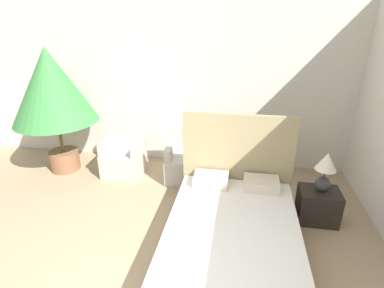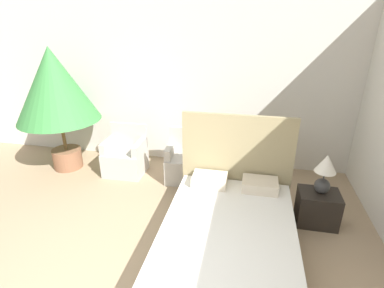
{
  "view_description": "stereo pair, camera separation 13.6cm",
  "coord_description": "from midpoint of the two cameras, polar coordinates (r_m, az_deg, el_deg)",
  "views": [
    {
      "loc": [
        1.0,
        -1.59,
        2.56
      ],
      "look_at": [
        0.3,
        2.54,
        0.77
      ],
      "focal_mm": 28.0,
      "sensor_mm": 36.0,
      "label": 1
    },
    {
      "loc": [
        1.13,
        -1.56,
        2.56
      ],
      "look_at": [
        0.3,
        2.54,
        0.77
      ],
      "focal_mm": 28.0,
      "sensor_mm": 36.0,
      "label": 2
    }
  ],
  "objects": [
    {
      "name": "wall_back",
      "position": [
        5.37,
        -2.06,
        11.23
      ],
      "size": [
        10.0,
        0.06,
        2.9
      ],
      "color": "silver",
      "rests_on": "ground_plane"
    },
    {
      "name": "bed",
      "position": [
        3.67,
        6.61,
        -15.99
      ],
      "size": [
        1.53,
        2.17,
        1.37
      ],
      "color": "#8C7A5B",
      "rests_on": "ground_plane"
    },
    {
      "name": "armchair_near_window_left",
      "position": [
        5.36,
        -13.51,
        -2.78
      ],
      "size": [
        0.67,
        0.59,
        0.84
      ],
      "rotation": [
        0.0,
        0.0,
        0.01
      ],
      "color": "#B7B2A8",
      "rests_on": "ground_plane"
    },
    {
      "name": "armchair_near_window_right",
      "position": [
        5.05,
        -1.82,
        -3.78
      ],
      "size": [
        0.7,
        0.63,
        0.84
      ],
      "rotation": [
        0.0,
        0.0,
        0.07
      ],
      "color": "#B7B2A8",
      "rests_on": "ground_plane"
    },
    {
      "name": "potted_palm",
      "position": [
        5.49,
        -25.85,
        9.46
      ],
      "size": [
        1.37,
        1.37,
        2.14
      ],
      "color": "brown",
      "rests_on": "ground_plane"
    },
    {
      "name": "nightstand",
      "position": [
        4.39,
        22.02,
        -10.81
      ],
      "size": [
        0.51,
        0.4,
        0.46
      ],
      "color": "black",
      "rests_on": "ground_plane"
    },
    {
      "name": "table_lamp",
      "position": [
        4.15,
        23.22,
        -4.35
      ],
      "size": [
        0.27,
        0.27,
        0.54
      ],
      "color": "#333333",
      "rests_on": "nightstand"
    }
  ]
}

